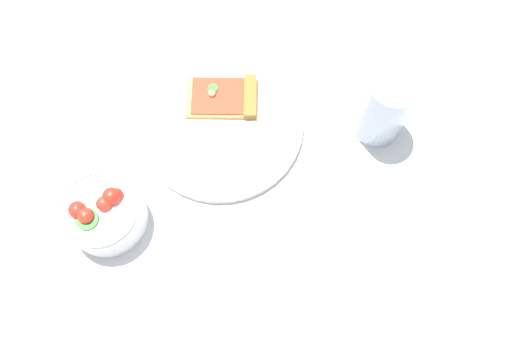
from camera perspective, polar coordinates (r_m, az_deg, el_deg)
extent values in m
plane|color=silver|center=(0.83, -0.20, 3.21)|extent=(2.40, 2.40, 0.00)
cylinder|color=silver|center=(0.84, -3.85, 5.11)|extent=(0.27, 0.27, 0.01)
cube|color=#E5B256|center=(0.85, -3.79, 7.98)|extent=(0.08, 0.12, 0.01)
cube|color=#A36B2D|center=(0.85, -0.63, 8.09)|extent=(0.08, 0.02, 0.02)
cube|color=red|center=(0.85, -3.82, 8.16)|extent=(0.07, 0.10, 0.00)
sphere|color=#EAD172|center=(0.84, -4.86, 8.44)|extent=(0.01, 0.01, 0.01)
cylinder|color=#388433|center=(0.85, -4.77, 8.95)|extent=(0.02, 0.02, 0.00)
cylinder|color=white|center=(0.79, -16.31, -4.59)|extent=(0.12, 0.12, 0.06)
torus|color=white|center=(0.76, -16.98, -3.90)|extent=(0.12, 0.12, 0.01)
sphere|color=red|center=(0.76, -15.59, -2.72)|extent=(0.03, 0.03, 0.03)
sphere|color=red|center=(0.76, -15.08, -2.60)|extent=(0.02, 0.02, 0.02)
sphere|color=red|center=(0.76, -19.01, -4.10)|extent=(0.03, 0.03, 0.03)
sphere|color=red|center=(0.76, -16.36, -3.49)|extent=(0.02, 0.02, 0.02)
sphere|color=red|center=(0.76, -18.21, -4.71)|extent=(0.02, 0.02, 0.02)
cylinder|color=#388433|center=(0.76, -18.09, -5.06)|extent=(0.04, 0.04, 0.01)
cylinder|color=silver|center=(0.81, 13.90, 6.91)|extent=(0.08, 0.08, 0.14)
cylinder|color=#592D0F|center=(0.82, 13.68, 6.48)|extent=(0.07, 0.07, 0.10)
cube|color=white|center=(0.79, 6.33, -8.23)|extent=(0.17, 0.18, 0.00)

